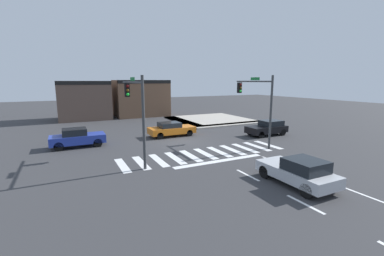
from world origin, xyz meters
name	(u,v)px	position (x,y,z in m)	size (l,w,h in m)	color
ground_plane	(181,141)	(0.00, 0.00, 0.00)	(120.00, 120.00, 0.00)	#353538
crosswalk_near	(205,154)	(0.00, -4.50, 0.00)	(12.79, 3.16, 0.01)	silver
lane_markings	(288,183)	(1.16, -11.43, 0.00)	(6.80, 18.75, 0.01)	white
bike_detector_marking	(266,168)	(1.74, -9.06, 0.00)	(1.00, 1.00, 0.01)	yellow
curb_corner_northeast	(210,120)	(8.49, 9.42, 0.07)	(10.00, 10.60, 0.15)	#B2AA9E
storefront_row	(114,99)	(-2.43, 18.85, 2.74)	(15.49, 6.16, 5.49)	brown
traffic_signal_southeast	(256,98)	(5.34, -3.67, 3.98)	(0.32, 4.64, 5.81)	#383A3D
traffic_signal_southwest	(135,103)	(-5.00, -3.92, 3.97)	(0.32, 5.34, 5.71)	#383A3D
car_orange	(171,129)	(0.07, 2.47, 0.71)	(4.48, 1.89, 1.39)	orange
car_black	(268,128)	(8.89, -1.39, 0.75)	(4.11, 1.84, 1.48)	black
car_silver	(298,171)	(1.42, -11.82, 0.75)	(1.91, 4.19, 1.49)	#B7BABF
car_blue	(77,138)	(-8.44, 1.97, 0.78)	(4.23, 1.77, 1.55)	#23389E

